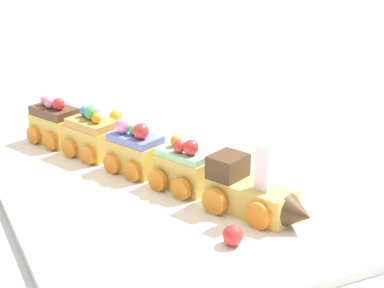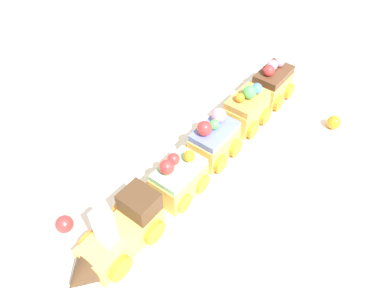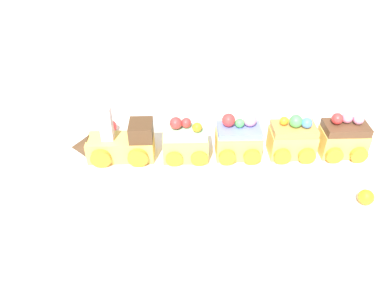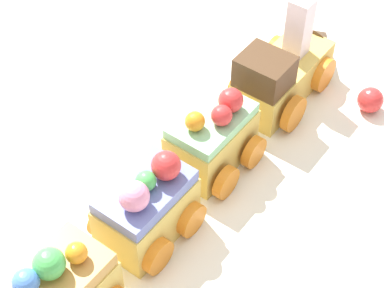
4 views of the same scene
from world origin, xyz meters
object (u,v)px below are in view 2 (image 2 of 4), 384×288
cake_car_blueberry (214,141)px  gumball_red (64,224)px  cake_train_locomotive (118,237)px  cake_car_mint (178,178)px  cake_car_chocolate (272,84)px  cake_car_caramel (246,110)px  gumball_orange (334,123)px

cake_car_blueberry → gumball_red: size_ratio=3.73×
cake_car_blueberry → cake_train_locomotive: bearing=0.2°
cake_car_mint → cake_car_chocolate: 0.26m
cake_train_locomotive → cake_car_caramel: size_ratio=1.62×
cake_car_caramel → cake_car_mint: bearing=-0.1°
gumball_orange → gumball_red: same height
cake_car_caramel → gumball_orange: 0.15m
cake_train_locomotive → cake_car_mint: bearing=-179.9°
cake_car_caramel → gumball_orange: size_ratio=3.85×
cake_train_locomotive → cake_car_blueberry: size_ratio=1.62×
cake_car_blueberry → cake_car_chocolate: same height
cake_train_locomotive → gumball_red: size_ratio=6.05×
cake_car_mint → cake_car_caramel: (-0.16, -0.07, 0.00)m
gumball_orange → cake_car_caramel: bearing=-32.6°
cake_train_locomotive → gumball_orange: (-0.39, -0.04, -0.01)m
cake_car_mint → gumball_orange: 0.28m
cake_car_caramel → cake_car_blueberry: bearing=-0.4°
cake_car_mint → cake_car_chocolate: size_ratio=1.00×
gumball_red → cake_car_mint: bearing=176.0°
cake_car_mint → gumball_red: bearing=-28.6°
cake_train_locomotive → cake_car_chocolate: 0.38m
cake_train_locomotive → cake_car_mint: cake_train_locomotive is taller
cake_car_chocolate → gumball_red: size_ratio=3.73×
cake_car_mint → cake_car_caramel: size_ratio=1.00×
cake_train_locomotive → cake_car_mint: 0.11m
gumball_orange → cake_train_locomotive: bearing=6.3°
gumball_red → cake_car_chocolate: bearing=-166.0°
gumball_red → gumball_orange: bearing=177.9°
cake_car_mint → gumball_red: cake_car_mint is taller
cake_car_blueberry → gumball_orange: (-0.20, 0.04, -0.02)m
cake_car_blueberry → cake_car_chocolate: size_ratio=1.00×
cake_car_chocolate → gumball_red: cake_car_chocolate is taller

